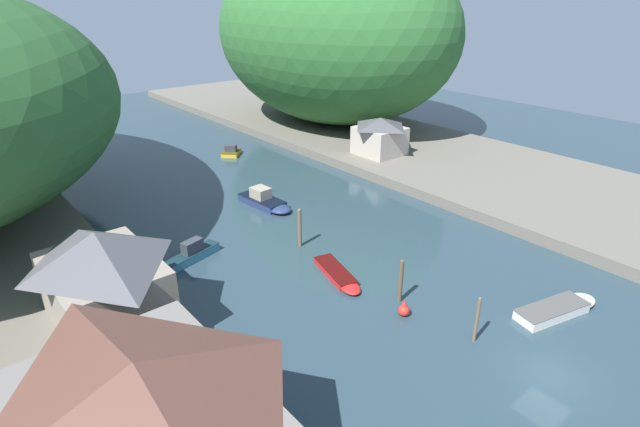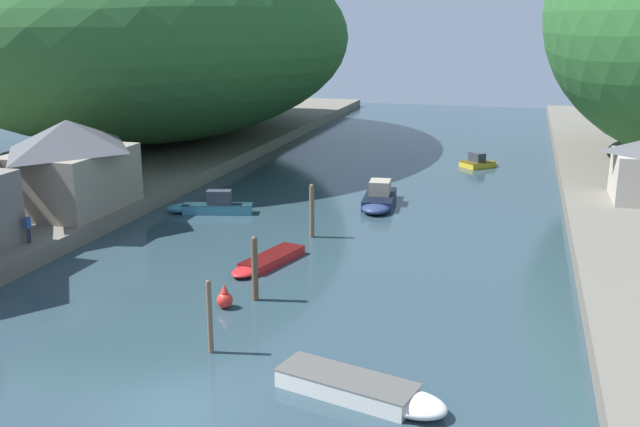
{
  "view_description": "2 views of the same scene",
  "coord_description": "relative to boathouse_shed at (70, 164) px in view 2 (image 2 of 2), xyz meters",
  "views": [
    {
      "loc": [
        -23.52,
        -8.36,
        19.56
      ],
      "look_at": [
        2.42,
        22.8,
        1.2
      ],
      "focal_mm": 28.0,
      "sensor_mm": 36.0,
      "label": 1
    },
    {
      "loc": [
        10.83,
        -19.82,
        13.07
      ],
      "look_at": [
        -1.06,
        21.73,
        1.32
      ],
      "focal_mm": 40.0,
      "sensor_mm": 36.0,
      "label": 2
    }
  ],
  "objects": [
    {
      "name": "mooring_post_second",
      "position": [
        16.21,
        -9.11,
        -2.47
      ],
      "size": [
        0.31,
        0.31,
        3.22
      ],
      "color": "brown",
      "rests_on": "water_surface"
    },
    {
      "name": "mooring_post_nearest",
      "position": [
        16.5,
        -14.88,
        -2.52
      ],
      "size": [
        0.22,
        0.22,
        3.14
      ],
      "color": "brown",
      "rests_on": "water_surface"
    },
    {
      "name": "boathouse_shed",
      "position": [
        0.0,
        0.0,
        0.0
      ],
      "size": [
        6.31,
        8.42,
        5.88
      ],
      "color": "gray",
      "rests_on": "left_bank"
    },
    {
      "name": "left_bank",
      "position": [
        -7.81,
        10.7,
        -3.57
      ],
      "size": [
        22.0,
        120.0,
        1.05
      ],
      "color": "#666056",
      "rests_on": "ground"
    },
    {
      "name": "boat_yellow_tender",
      "position": [
        7.36,
        5.03,
        -3.6
      ],
      "size": [
        6.12,
        2.64,
        1.64
      ],
      "rotation": [
        0.0,
        0.0,
        1.83
      ],
      "color": "teal",
      "rests_on": "water_surface"
    },
    {
      "name": "boat_open_rowboat",
      "position": [
        23.37,
        -16.79,
        -3.75
      ],
      "size": [
        6.62,
        3.2,
        0.69
      ],
      "rotation": [
        0.0,
        0.0,
        4.47
      ],
      "color": "silver",
      "rests_on": "water_surface"
    },
    {
      "name": "person_on_quay",
      "position": [
        2.0,
        -7.13,
        -2.07
      ],
      "size": [
        0.25,
        0.4,
        1.69
      ],
      "rotation": [
        0.0,
        0.0,
        1.65
      ],
      "color": "#282D3D",
      "rests_on": "left_bank"
    },
    {
      "name": "boat_mid_channel",
      "position": [
        14.95,
        -4.35,
        -3.86
      ],
      "size": [
        2.86,
        5.88,
        0.47
      ],
      "rotation": [
        0.0,
        0.0,
        2.88
      ],
      "color": "red",
      "rests_on": "water_surface"
    },
    {
      "name": "mooring_post_fourth",
      "position": [
        15.87,
        1.57,
        -2.39
      ],
      "size": [
        0.31,
        0.31,
        3.38
      ],
      "color": "brown",
      "rests_on": "water_surface"
    },
    {
      "name": "channel_buoy_near",
      "position": [
        15.18,
        -10.41,
        -3.65
      ],
      "size": [
        0.77,
        0.77,
        1.16
      ],
      "color": "red",
      "rests_on": "water_surface"
    },
    {
      "name": "hillside_left",
      "position": [
        -8.91,
        28.81,
        7.17
      ],
      "size": [
        38.46,
        53.84,
        20.43
      ],
      "color": "#285628",
      "rests_on": "left_bank"
    },
    {
      "name": "boat_navy_launch",
      "position": [
        18.36,
        10.23,
        -3.57
      ],
      "size": [
        2.67,
        6.6,
        1.74
      ],
      "rotation": [
        0.0,
        0.0,
        3.24
      ],
      "color": "navy",
      "rests_on": "water_surface"
    },
    {
      "name": "water_surface",
      "position": [
        17.21,
        10.7,
        -4.1
      ],
      "size": [
        130.0,
        130.0,
        0.0
      ],
      "primitive_type": "plane",
      "color": "#283D47",
      "rests_on": "ground"
    },
    {
      "name": "boat_near_quay",
      "position": [
        24.47,
        27.04,
        -3.69
      ],
      "size": [
        3.79,
        3.77,
        1.34
      ],
      "rotation": [
        0.0,
        0.0,
        5.49
      ],
      "color": "gold",
      "rests_on": "water_surface"
    }
  ]
}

